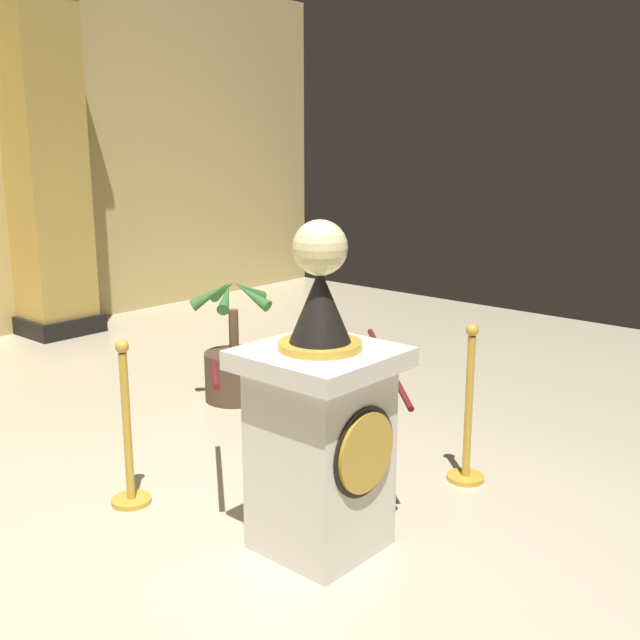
{
  "coord_description": "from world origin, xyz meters",
  "views": [
    {
      "loc": [
        -2.47,
        -2.76,
        2.14
      ],
      "look_at": [
        0.35,
        -0.28,
        1.26
      ],
      "focal_mm": 42.92,
      "sensor_mm": 36.0,
      "label": 1
    }
  ],
  "objects_px": {
    "stanchion_far": "(128,448)",
    "potted_palm_right": "(235,364)",
    "stanchion_near": "(468,427)",
    "pedestal_clock": "(321,424)"
  },
  "relations": [
    {
      "from": "stanchion_far",
      "to": "potted_palm_right",
      "type": "relative_size",
      "value": 0.96
    },
    {
      "from": "potted_palm_right",
      "to": "stanchion_near",
      "type": "bearing_deg",
      "value": -92.28
    },
    {
      "from": "stanchion_near",
      "to": "potted_palm_right",
      "type": "bearing_deg",
      "value": 87.72
    },
    {
      "from": "pedestal_clock",
      "to": "potted_palm_right",
      "type": "distance_m",
      "value": 2.53
    },
    {
      "from": "stanchion_far",
      "to": "potted_palm_right",
      "type": "xyz_separation_m",
      "value": [
        1.71,
        0.93,
        -0.04
      ]
    },
    {
      "from": "stanchion_far",
      "to": "pedestal_clock",
      "type": "bearing_deg",
      "value": -72.18
    },
    {
      "from": "pedestal_clock",
      "to": "stanchion_far",
      "type": "height_order",
      "value": "pedestal_clock"
    },
    {
      "from": "pedestal_clock",
      "to": "potted_palm_right",
      "type": "xyz_separation_m",
      "value": [
        1.33,
        2.12,
        -0.38
      ]
    },
    {
      "from": "pedestal_clock",
      "to": "stanchion_far",
      "type": "bearing_deg",
      "value": 107.82
    },
    {
      "from": "stanchion_near",
      "to": "potted_palm_right",
      "type": "xyz_separation_m",
      "value": [
        0.09,
        2.29,
        -0.05
      ]
    }
  ]
}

